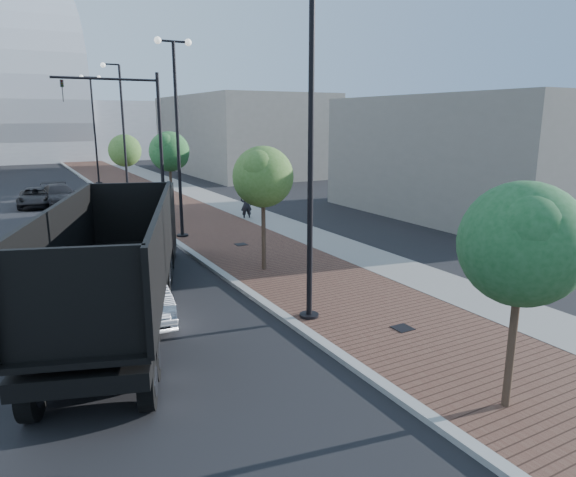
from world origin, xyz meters
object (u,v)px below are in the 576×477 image
white_sedan (131,288)px  pedestrian (246,205)px  dump_truck (130,249)px  dark_car_mid (35,197)px

white_sedan → pedestrian: (9.06, 11.73, 0.09)m
dump_truck → dark_car_mid: (-1.73, 20.81, -0.91)m
pedestrian → dark_car_mid: bearing=-40.5°
white_sedan → dark_car_mid: (-1.28, 22.80, -0.19)m
pedestrian → dump_truck: bearing=54.9°
dump_truck → white_sedan: (-0.46, -1.99, -0.71)m
dump_truck → pedestrian: bearing=67.2°
white_sedan → pedestrian: size_ratio=2.72×
pedestrian → white_sedan: bearing=58.7°
dump_truck → dark_car_mid: size_ratio=3.08×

